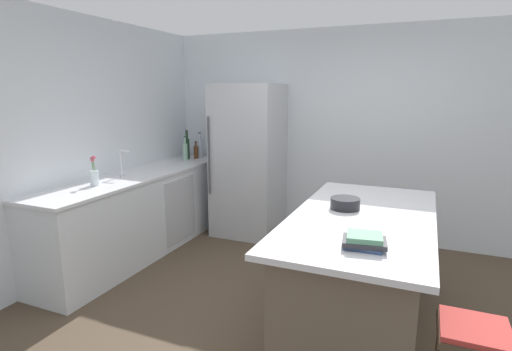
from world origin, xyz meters
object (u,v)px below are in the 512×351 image
(bar_stool, at_px, (473,346))
(soda_bottle, at_px, (200,147))
(refrigerator, at_px, (248,161))
(mixing_bowl, at_px, (345,203))
(cookbook_stack, at_px, (364,241))
(flower_vase, at_px, (94,176))
(wine_bottle, at_px, (187,148))
(gin_bottle, at_px, (185,151))
(sink_faucet, at_px, (122,162))
(kitchen_island, at_px, (360,273))
(syrup_bottle, at_px, (196,152))

(bar_stool, distance_m, soda_bottle, 4.19)
(refrigerator, xyz_separation_m, mixing_bowl, (1.54, -1.59, 0.01))
(soda_bottle, distance_m, cookbook_stack, 3.63)
(flower_vase, distance_m, soda_bottle, 1.91)
(bar_stool, xyz_separation_m, flower_vase, (-3.27, 0.72, 0.51))
(wine_bottle, height_order, gin_bottle, wine_bottle)
(sink_faucet, relative_size, gin_bottle, 0.93)
(cookbook_stack, height_order, mixing_bowl, mixing_bowl)
(refrigerator, xyz_separation_m, bar_stool, (2.40, -2.46, -0.45))
(mixing_bowl, bearing_deg, flower_vase, -176.34)
(kitchen_island, xyz_separation_m, bar_stool, (0.70, -0.75, 0.05))
(soda_bottle, bearing_deg, mixing_bowl, -36.55)
(mixing_bowl, bearing_deg, syrup_bottle, 145.05)
(flower_vase, bearing_deg, cookbook_stack, -12.69)
(kitchen_island, height_order, wine_bottle, wine_bottle)
(syrup_bottle, height_order, mixing_bowl, syrup_bottle)
(flower_vase, distance_m, wine_bottle, 1.72)
(flower_vase, distance_m, mixing_bowl, 2.42)
(kitchen_island, bearing_deg, wine_bottle, 147.07)
(sink_faucet, relative_size, flower_vase, 1.01)
(refrigerator, xyz_separation_m, wine_bottle, (-0.91, -0.02, 0.12))
(refrigerator, distance_m, syrup_bottle, 0.83)
(kitchen_island, relative_size, syrup_bottle, 8.53)
(cookbook_stack, bearing_deg, mixing_bowl, 108.76)
(bar_stool, distance_m, mixing_bowl, 1.31)
(bar_stool, height_order, wine_bottle, wine_bottle)
(soda_bottle, relative_size, gin_bottle, 1.08)
(kitchen_island, xyz_separation_m, sink_faucet, (-2.60, 0.41, 0.62))
(cookbook_stack, bearing_deg, flower_vase, 167.31)
(refrigerator, relative_size, gin_bottle, 5.99)
(refrigerator, distance_m, gin_bottle, 0.88)
(soda_bottle, xyz_separation_m, mixing_bowl, (2.36, -1.75, -0.09))
(bar_stool, distance_m, syrup_bottle, 4.13)
(wine_bottle, distance_m, cookbook_stack, 3.57)
(sink_faucet, bearing_deg, syrup_bottle, 86.78)
(flower_vase, bearing_deg, soda_bottle, 88.45)
(kitchen_island, distance_m, gin_bottle, 3.07)
(sink_faucet, distance_m, cookbook_stack, 2.90)
(gin_bottle, bearing_deg, wine_bottle, 109.15)
(refrigerator, bearing_deg, bar_stool, -45.71)
(kitchen_island, distance_m, mixing_bowl, 0.54)
(bar_stool, height_order, gin_bottle, gin_bottle)
(sink_faucet, xyz_separation_m, soda_bottle, (0.08, 1.47, -0.02))
(flower_vase, bearing_deg, gin_bottle, 90.03)
(refrigerator, xyz_separation_m, flower_vase, (-0.87, -1.74, 0.06))
(cookbook_stack, relative_size, mixing_bowl, 1.21)
(wine_bottle, relative_size, cookbook_stack, 1.41)
(cookbook_stack, bearing_deg, gin_bottle, 140.30)
(wine_bottle, bearing_deg, refrigerator, 1.48)
(wine_bottle, distance_m, gin_bottle, 0.12)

